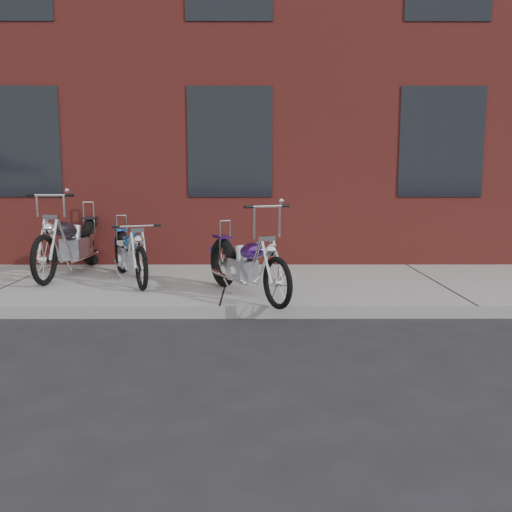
{
  "coord_description": "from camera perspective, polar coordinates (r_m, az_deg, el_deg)",
  "views": [
    {
      "loc": [
        0.41,
        -6.11,
        1.63
      ],
      "look_at": [
        0.42,
        0.8,
        0.62
      ],
      "focal_mm": 38.0,
      "sensor_mm": 36.0,
      "label": 1
    }
  ],
  "objects": [
    {
      "name": "building_brick",
      "position": [
        14.32,
        -1.87,
        17.84
      ],
      "size": [
        22.0,
        10.0,
        8.0
      ],
      "primitive_type": "cube",
      "color": "maroon",
      "rests_on": "ground"
    },
    {
      "name": "ground",
      "position": [
        6.34,
        -3.85,
        -6.61
      ],
      "size": [
        120.0,
        120.0,
        0.0
      ],
      "primitive_type": "plane",
      "color": "#27272D",
      "rests_on": "ground"
    },
    {
      "name": "chopper_third",
      "position": [
        8.79,
        -18.78,
        1.1
      ],
      "size": [
        0.6,
        2.46,
        1.25
      ],
      "rotation": [
        0.0,
        0.0,
        -1.66
      ],
      "color": "black",
      "rests_on": "sidewalk"
    },
    {
      "name": "sidewalk",
      "position": [
        7.78,
        -3.15,
        -3.23
      ],
      "size": [
        22.0,
        3.0,
        0.15
      ],
      "primitive_type": "cube",
      "color": "slate",
      "rests_on": "ground"
    },
    {
      "name": "chopper_blue",
      "position": [
        8.0,
        -13.12,
        0.14
      ],
      "size": [
        0.92,
        1.94,
        0.9
      ],
      "rotation": [
        0.0,
        0.0,
        -1.16
      ],
      "color": "black",
      "rests_on": "sidewalk"
    },
    {
      "name": "chopper_purple",
      "position": [
        6.76,
        -1.1,
        -1.09
      ],
      "size": [
        1.07,
        1.88,
        1.17
      ],
      "rotation": [
        0.0,
        0.0,
        -1.08
      ],
      "color": "black",
      "rests_on": "sidewalk"
    }
  ]
}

